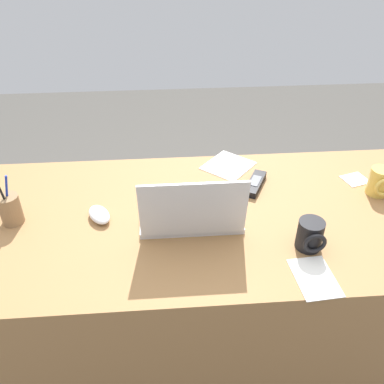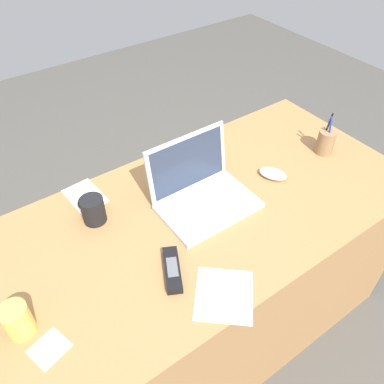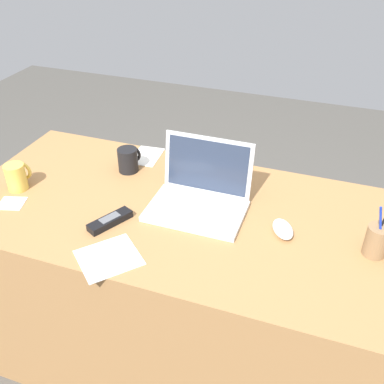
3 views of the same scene
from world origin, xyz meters
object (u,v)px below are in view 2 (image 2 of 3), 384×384
object	(u,v)px
coffee_mug_white	(17,319)
pen_holder	(326,142)
laptop	(202,192)
cordless_phone	(172,270)
computer_mouse	(273,174)
coffee_mug_tall	(93,209)

from	to	relation	value
coffee_mug_white	pen_holder	xyz separation A→B (m)	(1.22, 0.06, 0.00)
coffee_mug_white	laptop	bearing A→B (deg)	9.46
cordless_phone	coffee_mug_white	bearing A→B (deg)	169.49
laptop	cordless_phone	world-z (taller)	laptop
computer_mouse	coffee_mug_tall	size ratio (longest dim) A/B	1.10
coffee_mug_white	coffee_mug_tall	xyz separation A→B (m)	(0.32, 0.25, -0.00)
laptop	cordless_phone	xyz separation A→B (m)	(-0.24, -0.19, -0.03)
coffee_mug_white	coffee_mug_tall	bearing A→B (deg)	37.84
coffee_mug_white	computer_mouse	bearing A→B (deg)	3.87
computer_mouse	pen_holder	world-z (taller)	pen_holder
laptop	computer_mouse	bearing A→B (deg)	-8.80
cordless_phone	pen_holder	world-z (taller)	pen_holder
coffee_mug_tall	pen_holder	distance (m)	0.92
pen_holder	coffee_mug_tall	bearing A→B (deg)	168.09
computer_mouse	coffee_mug_tall	world-z (taller)	coffee_mug_tall
coffee_mug_tall	computer_mouse	bearing A→B (deg)	-16.37
coffee_mug_tall	cordless_phone	xyz separation A→B (m)	(0.09, -0.33, -0.03)
laptop	pen_holder	distance (m)	0.57
coffee_mug_white	cordless_phone	size ratio (longest dim) A/B	0.63
laptop	cordless_phone	bearing A→B (deg)	-142.56
computer_mouse	coffee_mug_tall	xyz separation A→B (m)	(-0.63, 0.19, 0.03)
laptop	computer_mouse	world-z (taller)	laptop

